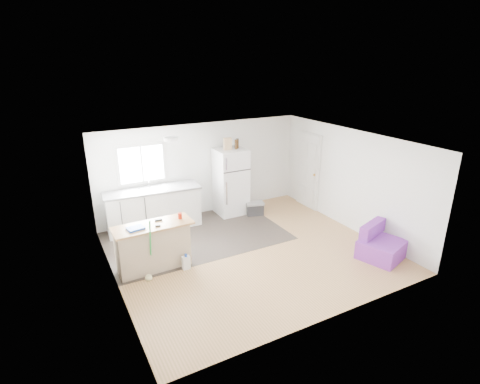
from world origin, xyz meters
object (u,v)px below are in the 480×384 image
cardboard_box (228,144)px  refrigerator (231,182)px  kitchen_cabinets (154,208)px  bottle_right (237,143)px  cooler (255,208)px  red_cup (180,216)px  cleaner_jug (186,262)px  purple_seat (380,246)px  peninsula (153,246)px  blue_tray (136,228)px  mop (149,268)px  bottle_left (236,144)px

cardboard_box → refrigerator: bearing=11.8°
kitchen_cabinets → bottle_right: size_ratio=9.20×
cooler → red_cup: (-2.51, -1.34, 0.81)m
cleaner_jug → red_cup: (0.05, 0.37, 0.85)m
cooler → purple_seat: (1.16, -3.16, 0.07)m
purple_seat → cardboard_box: 4.30m
kitchen_cabinets → peninsula: 1.89m
cleaner_jug → cardboard_box: bearing=47.6°
bottle_right → kitchen_cabinets: bearing=179.6°
cooler → blue_tray: bearing=-141.5°
blue_tray → red_cup: bearing=4.1°
refrigerator → blue_tray: refrigerator is taller
cleaner_jug → mop: (-0.73, -0.02, 0.09)m
cardboard_box → bottle_right: bearing=5.9°
cleaner_jug → red_cup: red_cup is taller
refrigerator → bottle_right: 1.02m
refrigerator → mop: 3.60m
kitchen_cabinets → cooler: bearing=-5.9°
refrigerator → bottle_left: (0.12, -0.07, 1.00)m
kitchen_cabinets → cleaner_jug: 2.19m
refrigerator → peninsula: bearing=-145.6°
mop → bottle_left: bearing=38.4°
bottle_left → cardboard_box: bearing=166.1°
bottle_left → cooler: bearing=-44.6°
kitchen_cabinets → bottle_right: (2.28, -0.02, 1.35)m
cooler → mop: mop is taller
kitchen_cabinets → cleaner_jug: (-0.00, -2.16, -0.37)m
mop → purple_seat: bearing=-14.9°
purple_seat → mop: (-4.46, 1.44, -0.02)m
cooler → mop: 3.72m
purple_seat → mop: 4.69m
cleaner_jug → red_cup: bearing=82.8°
cardboard_box → cooler: bearing=-35.6°
kitchen_cabinets → mop: (-0.73, -2.18, -0.28)m
cooler → bottle_right: bottle_right is taller
peninsula → refrigerator: size_ratio=0.88×
peninsula → bottle_right: bearing=31.3°
purple_seat → cleaner_jug: bearing=140.9°
blue_tray → cardboard_box: 3.49m
bottle_left → blue_tray: bearing=-150.0°
bottle_right → refrigerator: bearing=-176.6°
kitchen_cabinets → cardboard_box: 2.42m
peninsula → red_cup: size_ratio=12.70×
cleaner_jug → mop: size_ratio=0.27×
red_cup → bottle_left: bottle_left is taller
cooler → cardboard_box: bearing=160.5°
mop → cooler: bearing=30.6°
bottle_left → bottle_right: same height
cooler → peninsula: bearing=-140.2°
peninsula → red_cup: 0.78m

